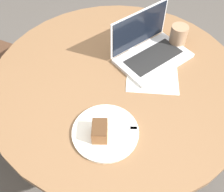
# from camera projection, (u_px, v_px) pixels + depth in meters

# --- Properties ---
(ground_plane) EXTENTS (12.00, 12.00, 0.00)m
(ground_plane) POSITION_uv_depth(u_px,v_px,m) (116.00, 149.00, 1.75)
(ground_plane) COLOR #4C4742
(dining_table) EXTENTS (1.16, 1.16, 0.71)m
(dining_table) POSITION_uv_depth(u_px,v_px,m) (117.00, 95.00, 1.30)
(dining_table) COLOR brown
(dining_table) RESTS_ON ground_plane
(paper_document) EXTENTS (0.34, 0.30, 0.00)m
(paper_document) POSITION_uv_depth(u_px,v_px,m) (152.00, 69.00, 1.22)
(paper_document) COLOR white
(paper_document) RESTS_ON dining_table
(plate) EXTENTS (0.26, 0.26, 0.01)m
(plate) POSITION_uv_depth(u_px,v_px,m) (105.00, 132.00, 1.00)
(plate) COLOR silver
(plate) RESTS_ON dining_table
(cake_slice) EXTENTS (0.09, 0.07, 0.06)m
(cake_slice) POSITION_uv_depth(u_px,v_px,m) (100.00, 131.00, 0.96)
(cake_slice) COLOR brown
(cake_slice) RESTS_ON plate
(fork) EXTENTS (0.05, 0.17, 0.00)m
(fork) POSITION_uv_depth(u_px,v_px,m) (120.00, 128.00, 1.00)
(fork) COLOR silver
(fork) RESTS_ON plate
(coffee_glass) EXTENTS (0.08, 0.08, 0.11)m
(coffee_glass) POSITION_uv_depth(u_px,v_px,m) (178.00, 36.00, 1.30)
(coffee_glass) COLOR #997556
(coffee_glass) RESTS_ON dining_table
(laptop) EXTENTS (0.36, 0.41, 0.21)m
(laptop) POSITION_uv_depth(u_px,v_px,m) (150.00, 51.00, 1.25)
(laptop) COLOR silver
(laptop) RESTS_ON dining_table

